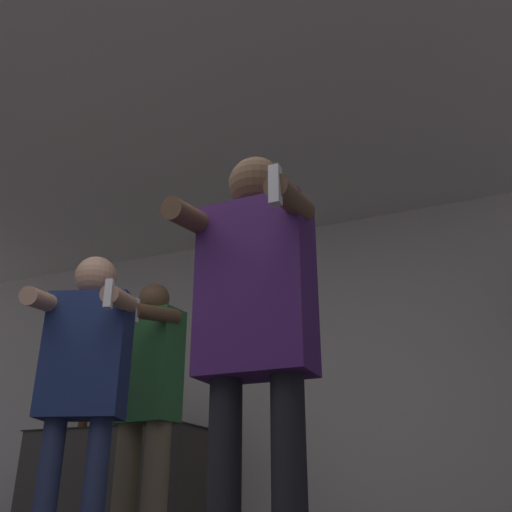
{
  "coord_description": "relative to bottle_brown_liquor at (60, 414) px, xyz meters",
  "views": [
    {
      "loc": [
        1.34,
        -0.91,
        0.48
      ],
      "look_at": [
        0.58,
        0.9,
        1.32
      ],
      "focal_mm": 40.0,
      "sensor_mm": 36.0,
      "label": 1
    }
  ],
  "objects": [
    {
      "name": "person_woman_foreground",
      "position": [
        2.51,
        -1.93,
        -0.06
      ],
      "size": [
        0.48,
        0.43,
        1.74
      ],
      "color": "black",
      "rests_on": "ground_plane"
    },
    {
      "name": "person_spectator_back",
      "position": [
        1.33,
        -0.8,
        -0.14
      ],
      "size": [
        0.5,
        0.54,
        1.77
      ],
      "color": "#75664C",
      "rests_on": "ground_plane"
    },
    {
      "name": "counter",
      "position": [
        0.53,
        0.06,
        -0.63
      ],
      "size": [
        1.41,
        0.56,
        0.99
      ],
      "color": "#47423D",
      "rests_on": "ground_plane"
    },
    {
      "name": "bottle_amber_bourbon",
      "position": [
        0.38,
        -0.0,
        -0.01
      ],
      "size": [
        0.06,
        0.06,
        0.34
      ],
      "color": "#563314",
      "rests_on": "counter"
    },
    {
      "name": "ceiling_slab",
      "position": [
        1.93,
        -1.25,
        1.45
      ],
      "size": [
        7.0,
        3.67,
        0.05
      ],
      "color": "silver",
      "rests_on": "wall_back"
    },
    {
      "name": "wall_back",
      "position": [
        1.93,
        0.36,
        0.15
      ],
      "size": [
        7.0,
        0.06,
        2.55
      ],
      "color": "silver",
      "rests_on": "ground_plane"
    },
    {
      "name": "bottle_red_label",
      "position": [
        0.86,
        -0.0,
        -0.0
      ],
      "size": [
        0.09,
        0.09,
        0.36
      ],
      "color": "black",
      "rests_on": "counter"
    },
    {
      "name": "bottle_dark_rum",
      "position": [
        0.24,
        -0.0,
        -0.01
      ],
      "size": [
        0.07,
        0.07,
        0.34
      ],
      "color": "#563314",
      "rests_on": "counter"
    },
    {
      "name": "bottle_brown_liquor",
      "position": [
        0.0,
        0.0,
        0.0
      ],
      "size": [
        0.08,
        0.08,
        0.36
      ],
      "color": "maroon",
      "rests_on": "counter"
    },
    {
      "name": "person_man_side",
      "position": [
        1.36,
        -1.42,
        -0.06
      ],
      "size": [
        0.57,
        0.56,
        1.71
      ],
      "color": "navy",
      "rests_on": "ground_plane"
    }
  ]
}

